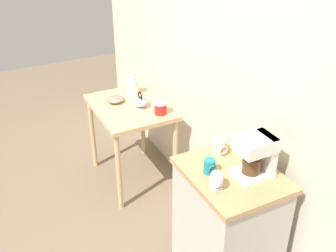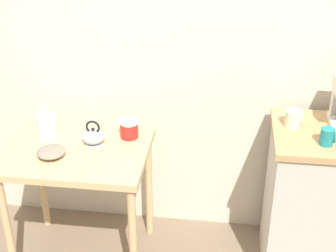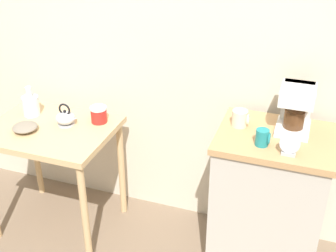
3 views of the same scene
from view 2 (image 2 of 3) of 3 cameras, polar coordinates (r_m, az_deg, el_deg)
The scene contains 9 objects.
back_wall at distance 2.89m, azimuth 4.94°, elevation 12.06°, with size 4.40×0.10×2.80m, color beige.
wooden_table at distance 2.88m, azimuth -10.06°, elevation -4.46°, with size 0.78×0.61×0.78m.
kitchen_counter at distance 3.03m, azimuth 16.98°, elevation -8.33°, with size 0.63×0.52×0.92m.
bowl_stoneware at distance 2.77m, azimuth -13.09°, elevation -2.88°, with size 0.15×0.15×0.05m.
teakettle at distance 2.83m, azimuth -8.39°, elevation -1.20°, with size 0.15×0.13×0.15m.
glass_carafe_vase at distance 2.95m, azimuth -13.56°, elevation 0.03°, with size 0.11×0.11×0.20m.
canister_enamel at distance 2.88m, azimuth -4.41°, elevation -0.33°, with size 0.11×0.11×0.11m.
mug_small_cream at distance 2.77m, azimuth 14.03°, elevation 0.82°, with size 0.09×0.09×0.09m.
mug_dark_teal at distance 2.64m, azimuth 17.59°, elevation -1.15°, with size 0.08×0.07×0.09m.
Camera 2 is at (0.21, -2.31, 2.23)m, focal length 53.89 mm.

